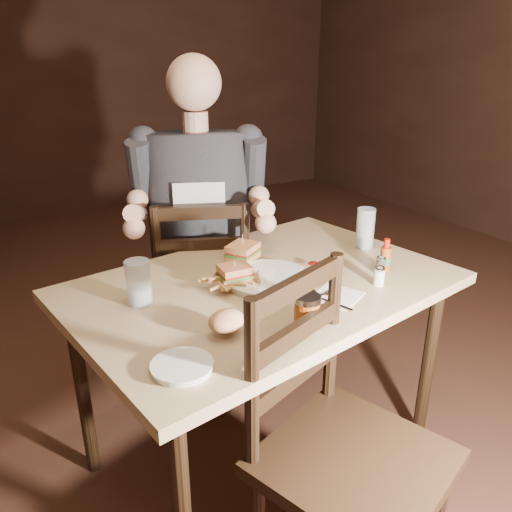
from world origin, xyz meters
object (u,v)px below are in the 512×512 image
side_plate (182,367)px  hot_sauce (386,255)px  chair_far (203,292)px  dinner_plate (268,279)px  glass_left (138,283)px  diner (198,184)px  glass_right (365,228)px  chair_near (355,462)px  syrup_dispenser (307,312)px  main_table (263,300)px

side_plate → hot_sauce: bearing=12.3°
chair_far → dinner_plate: 0.66m
chair_far → glass_left: size_ratio=6.54×
chair_far → hot_sauce: chair_far is taller
diner → side_plate: bearing=-94.1°
glass_right → side_plate: glass_right is taller
hot_sauce → side_plate: size_ratio=0.81×
chair_near → hot_sauce: chair_near is taller
dinner_plate → side_plate: (-0.47, -0.34, -0.00)m
syrup_dispenser → hot_sauce: bearing=12.4°
glass_left → side_plate: (-0.03, -0.41, -0.07)m
main_table → side_plate: (-0.46, -0.35, 0.08)m
glass_right → syrup_dispenser: glass_right is taller
chair_near → syrup_dispenser: size_ratio=9.62×
syrup_dispenser → diner: bearing=77.6°
diner → syrup_dispenser: bearing=-70.6°
diner → glass_left: size_ratio=7.00×
glass_left → side_plate: glass_left is taller
main_table → chair_near: (-0.08, -0.61, -0.20)m
dinner_plate → side_plate: size_ratio=1.90×
syrup_dispenser → side_plate: size_ratio=0.65×
dinner_plate → hot_sauce: size_ratio=2.35×
main_table → side_plate: 0.58m
main_table → diner: diner is taller
chair_far → hot_sauce: (0.41, -0.73, 0.35)m
chair_near → dinner_plate: 0.67m
main_table → chair_near: bearing=-97.7°
glass_right → chair_far: bearing=135.1°
chair_far → dinner_plate: (-0.01, -0.59, 0.30)m
side_plate → chair_near: bearing=-34.8°
hot_sauce → syrup_dispenser: bearing=-159.4°
diner → dinner_plate: diner is taller
chair_near → side_plate: bearing=126.8°
glass_left → syrup_dispenser: glass_left is taller
syrup_dispenser → glass_right: bearing=26.3°
chair_near → diner: bearing=67.1°
hot_sauce → side_plate: (-0.89, -0.19, -0.06)m
main_table → hot_sauce: hot_sauce is taller
hot_sauce → glass_left: bearing=165.9°
chair_far → glass_left: 0.78m
glass_right → syrup_dispenser: bearing=-145.5°
diner → syrup_dispenser: 0.89m
main_table → dinner_plate: bearing=-35.4°
hot_sauce → chair_near: bearing=-138.6°
main_table → diner: (0.01, 0.53, 0.31)m
dinner_plate → side_plate: 0.58m
dinner_plate → glass_right: glass_right is taller
chair_near → glass_right: chair_near is taller
dinner_plate → syrup_dispenser: syrup_dispenser is taller
chair_near → diner: size_ratio=0.96×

